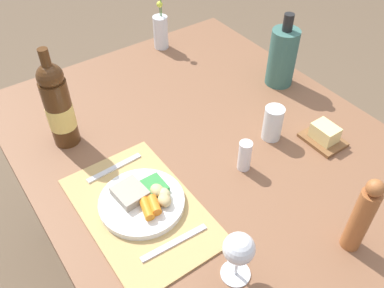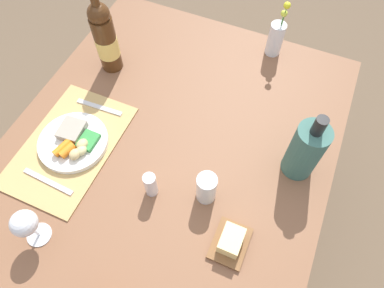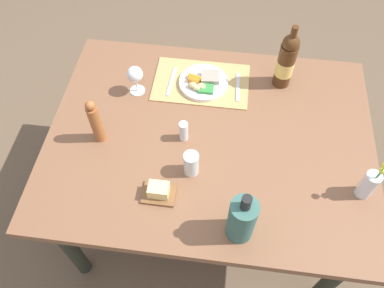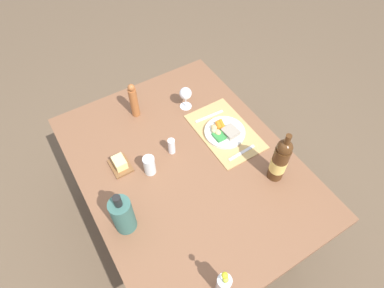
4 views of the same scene
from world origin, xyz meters
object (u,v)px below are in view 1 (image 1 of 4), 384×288
object	(u,v)px
knife	(174,243)
wine_glass	(239,250)
cooler_bottle	(282,57)
fork	(114,168)
dining_table	(213,167)
salt_shaker	(245,156)
wine_bottle	(58,106)
butter_dish	(324,135)
water_tumbler	(273,125)
pepper_mill	(362,217)
flower_vase	(161,30)
dinner_plate	(143,200)

from	to	relation	value
knife	wine_glass	size ratio (longest dim) A/B	1.27
cooler_bottle	wine_glass	bearing A→B (deg)	-50.90
fork	knife	xyz separation A→B (m)	(0.32, 0.00, 0.00)
dining_table	knife	size ratio (longest dim) A/B	7.58
dining_table	cooler_bottle	distance (m)	0.48
salt_shaker	wine_glass	xyz separation A→B (m)	(0.26, -0.24, 0.05)
wine_bottle	butter_dish	world-z (taller)	wine_bottle
salt_shaker	water_tumbler	world-z (taller)	water_tumbler
cooler_bottle	butter_dish	world-z (taller)	cooler_bottle
butter_dish	dining_table	bearing A→B (deg)	-119.06
cooler_bottle	wine_bottle	bearing A→B (deg)	-101.17
pepper_mill	water_tumbler	bearing A→B (deg)	164.32
knife	wine_bottle	distance (m)	0.54
knife	wine_bottle	world-z (taller)	wine_bottle
pepper_mill	water_tumbler	distance (m)	0.43
knife	flower_vase	bearing A→B (deg)	152.67
fork	pepper_mill	xyz separation A→B (m)	(0.57, 0.36, 0.11)
flower_vase	water_tumbler	world-z (taller)	flower_vase
pepper_mill	butter_dish	world-z (taller)	pepper_mill
flower_vase	water_tumbler	distance (m)	0.68
salt_shaker	wine_glass	distance (m)	0.36
knife	water_tumbler	bearing A→B (deg)	111.21
dining_table	knife	distance (m)	0.37
dining_table	salt_shaker	world-z (taller)	salt_shaker
flower_vase	water_tumbler	xyz separation A→B (m)	(0.68, -0.01, -0.03)
dinner_plate	butter_dish	xyz separation A→B (m)	(0.11, 0.60, 0.00)
fork	wine_glass	xyz separation A→B (m)	(0.47, 0.08, 0.10)
butter_dish	water_tumbler	bearing A→B (deg)	-132.55
dining_table	flower_vase	size ratio (longest dim) A/B	6.01
dining_table	dinner_plate	distance (m)	0.31
fork	flower_vase	size ratio (longest dim) A/B	0.75
knife	dinner_plate	bearing A→B (deg)	-177.06
flower_vase	dinner_plate	bearing A→B (deg)	-35.53
salt_shaker	water_tumbler	xyz separation A→B (m)	(-0.05, 0.16, 0.00)
fork	knife	world-z (taller)	same
water_tumbler	fork	bearing A→B (deg)	-108.48
fork	cooler_bottle	world-z (taller)	cooler_bottle
wine_bottle	cooler_bottle	bearing A→B (deg)	78.83
wine_bottle	water_tumbler	world-z (taller)	wine_bottle
dinner_plate	cooler_bottle	world-z (taller)	cooler_bottle
dining_table	butter_dish	size ratio (longest dim) A/B	10.88
dining_table	cooler_bottle	world-z (taller)	cooler_bottle
fork	water_tumbler	bearing A→B (deg)	68.75
dinner_plate	pepper_mill	world-z (taller)	pepper_mill
wine_glass	butter_dish	distance (m)	0.57
butter_dish	pepper_mill	bearing A→B (deg)	-38.29
fork	salt_shaker	size ratio (longest dim) A/B	1.78
water_tumbler	cooler_bottle	bearing A→B (deg)	131.75
salt_shaker	cooler_bottle	bearing A→B (deg)	123.59
dinner_plate	wine_bottle	xyz separation A→B (m)	(-0.37, -0.07, 0.12)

